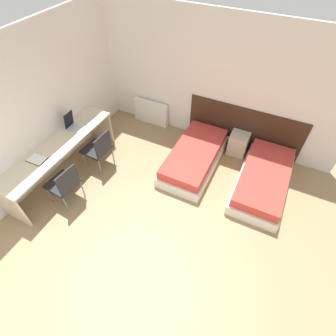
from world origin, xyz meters
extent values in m
plane|color=#9E7F56|center=(0.00, 0.00, 0.00)|extent=(20.00, 20.00, 0.00)
cube|color=white|center=(0.00, 3.99, 1.35)|extent=(5.66, 0.05, 2.70)
cube|color=white|center=(-2.36, 1.98, 1.35)|extent=(0.05, 4.97, 2.70)
cube|color=#382316|center=(0.92, 3.96, 0.50)|extent=(2.43, 0.03, 1.01)
cube|color=silver|center=(0.21, 2.99, 0.11)|extent=(0.91, 1.86, 0.23)
cube|color=#CC3D33|center=(0.21, 2.99, 0.32)|extent=(0.83, 1.78, 0.19)
cube|color=silver|center=(1.63, 2.99, 0.11)|extent=(0.91, 1.86, 0.23)
cube|color=#CC3D33|center=(1.63, 2.99, 0.32)|extent=(0.83, 1.78, 0.19)
cube|color=beige|center=(0.92, 3.74, 0.25)|extent=(0.38, 0.37, 0.50)
cube|color=silver|center=(-1.29, 3.87, 0.29)|extent=(0.87, 0.12, 0.59)
cube|color=beige|center=(-2.02, 1.62, 0.75)|extent=(0.62, 2.54, 0.04)
cube|color=beige|center=(-2.02, 0.37, 0.37)|extent=(0.56, 0.04, 0.73)
cube|color=beige|center=(-2.02, 2.87, 0.37)|extent=(0.56, 0.04, 0.73)
cube|color=#232328|center=(-1.58, 2.12, 0.43)|extent=(0.51, 0.51, 0.05)
cube|color=#232328|center=(-1.35, 2.10, 0.66)|extent=(0.06, 0.43, 0.41)
cylinder|color=slate|center=(-1.80, 1.92, 0.20)|extent=(0.02, 0.02, 0.40)
cylinder|color=slate|center=(-1.77, 2.34, 0.20)|extent=(0.02, 0.02, 0.40)
cylinder|color=slate|center=(-1.38, 1.90, 0.20)|extent=(0.02, 0.02, 0.40)
cylinder|color=slate|center=(-1.35, 2.31, 0.20)|extent=(0.02, 0.02, 0.40)
cube|color=#232328|center=(-1.58, 1.12, 0.43)|extent=(0.52, 0.52, 0.05)
cube|color=#232328|center=(-1.35, 1.10, 0.66)|extent=(0.07, 0.43, 0.41)
cylinder|color=slate|center=(-1.80, 0.93, 0.20)|extent=(0.02, 0.02, 0.40)
cylinder|color=slate|center=(-1.77, 1.35, 0.20)|extent=(0.02, 0.02, 0.40)
cylinder|color=slate|center=(-1.39, 0.89, 0.20)|extent=(0.02, 0.02, 0.40)
cylinder|color=slate|center=(-1.35, 1.31, 0.20)|extent=(0.02, 0.02, 0.40)
cube|color=silver|center=(-1.99, 2.16, 0.78)|extent=(0.34, 0.25, 0.02)
cube|color=black|center=(-2.13, 2.15, 0.95)|extent=(0.07, 0.24, 0.32)
cube|color=black|center=(-2.06, 1.17, 0.77)|extent=(0.33, 0.25, 0.01)
cube|color=white|center=(-2.06, 1.17, 0.78)|extent=(0.31, 0.23, 0.01)
camera|label=1|loc=(1.42, -0.72, 4.02)|focal=28.00mm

